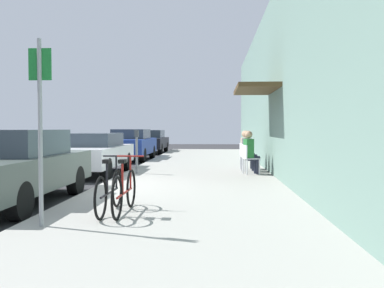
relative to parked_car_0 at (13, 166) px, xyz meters
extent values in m
plane|color=#2D2D30|center=(1.10, 1.82, -0.75)|extent=(60.00, 60.00, 0.00)
cube|color=#9E9B93|center=(3.35, 3.82, -0.69)|extent=(4.50, 32.00, 0.12)
cube|color=gray|center=(5.75, 3.82, 1.98)|extent=(0.30, 32.00, 5.46)
cube|color=#4C381E|center=(5.05, 4.17, 1.85)|extent=(1.10, 2.80, 0.12)
cube|color=#47514C|center=(0.00, -0.03, -0.11)|extent=(1.80, 4.40, 0.63)
cube|color=#333D47|center=(0.00, 0.12, 0.46)|extent=(1.48, 2.11, 0.50)
cylinder|color=black|center=(0.79, 1.33, -0.43)|extent=(0.22, 0.64, 0.64)
cylinder|color=black|center=(-0.79, 1.33, -0.43)|extent=(0.22, 0.64, 0.64)
cylinder|color=black|center=(0.79, -1.40, -0.43)|extent=(0.22, 0.64, 0.64)
cube|color=silver|center=(0.00, 5.32, -0.13)|extent=(1.80, 4.40, 0.59)
cube|color=#333D47|center=(0.00, 5.47, 0.37)|extent=(1.48, 2.11, 0.42)
cylinder|color=black|center=(0.79, 6.69, -0.43)|extent=(0.22, 0.64, 0.64)
cylinder|color=black|center=(-0.79, 6.69, -0.43)|extent=(0.22, 0.64, 0.64)
cylinder|color=black|center=(0.79, 3.96, -0.43)|extent=(0.22, 0.64, 0.64)
cylinder|color=black|center=(-0.79, 3.96, -0.43)|extent=(0.22, 0.64, 0.64)
cube|color=navy|center=(0.00, 11.45, -0.09)|extent=(1.80, 4.40, 0.68)
cube|color=#333D47|center=(0.00, 11.60, 0.47)|extent=(1.48, 2.11, 0.44)
cylinder|color=black|center=(0.79, 12.81, -0.43)|extent=(0.22, 0.64, 0.64)
cylinder|color=black|center=(-0.79, 12.81, -0.43)|extent=(0.22, 0.64, 0.64)
cylinder|color=black|center=(0.79, 10.08, -0.43)|extent=(0.22, 0.64, 0.64)
cylinder|color=black|center=(-0.79, 10.08, -0.43)|extent=(0.22, 0.64, 0.64)
cube|color=black|center=(0.00, 17.26, -0.13)|extent=(1.80, 4.40, 0.60)
cube|color=#333D47|center=(0.00, 17.41, 0.40)|extent=(1.48, 2.11, 0.46)
cylinder|color=black|center=(0.79, 18.62, -0.43)|extent=(0.22, 0.64, 0.64)
cylinder|color=black|center=(-0.79, 18.62, -0.43)|extent=(0.22, 0.64, 0.64)
cylinder|color=black|center=(0.79, 15.90, -0.43)|extent=(0.22, 0.64, 0.64)
cylinder|color=black|center=(-0.79, 15.90, -0.43)|extent=(0.22, 0.64, 0.64)
cylinder|color=slate|center=(1.55, 4.67, -0.08)|extent=(0.07, 0.07, 1.10)
cube|color=#383D42|center=(1.55, 4.67, 0.58)|extent=(0.12, 0.10, 0.22)
cylinder|color=gray|center=(1.50, -2.23, 0.67)|extent=(0.06, 0.06, 2.60)
cube|color=#19722D|center=(1.50, -2.21, 1.62)|extent=(0.32, 0.02, 0.44)
torus|color=black|center=(2.47, -0.76, -0.30)|extent=(0.04, 0.66, 0.66)
torus|color=black|center=(2.47, -1.81, -0.30)|extent=(0.04, 0.66, 0.66)
cylinder|color=maroon|center=(2.47, -1.29, -0.30)|extent=(0.04, 1.05, 0.04)
cylinder|color=maroon|center=(2.47, -1.44, -0.05)|extent=(0.04, 0.04, 0.50)
cube|color=black|center=(2.47, -1.44, 0.22)|extent=(0.10, 0.20, 0.06)
cylinder|color=maroon|center=(2.47, -0.81, -0.02)|extent=(0.03, 0.03, 0.56)
cylinder|color=maroon|center=(2.47, -0.81, 0.26)|extent=(0.46, 0.03, 0.03)
torus|color=black|center=(2.23, -0.76, -0.30)|extent=(0.04, 0.66, 0.66)
torus|color=black|center=(2.23, -1.81, -0.30)|extent=(0.04, 0.66, 0.66)
cylinder|color=black|center=(2.23, -1.28, -0.30)|extent=(0.04, 1.05, 0.04)
cylinder|color=black|center=(2.23, -1.43, -0.05)|extent=(0.04, 0.04, 0.50)
cube|color=black|center=(2.23, -1.43, 0.22)|extent=(0.10, 0.20, 0.06)
cylinder|color=black|center=(2.23, -0.81, -0.02)|extent=(0.03, 0.03, 0.56)
cylinder|color=black|center=(2.23, -0.81, 0.26)|extent=(0.46, 0.03, 0.03)
cylinder|color=silver|center=(5.13, 4.96, -0.40)|extent=(0.04, 0.04, 0.45)
cylinder|color=silver|center=(5.22, 4.59, -0.40)|extent=(0.04, 0.04, 0.45)
cylinder|color=silver|center=(4.76, 4.87, -0.40)|extent=(0.04, 0.04, 0.45)
cylinder|color=silver|center=(4.86, 4.50, -0.40)|extent=(0.04, 0.04, 0.45)
cube|color=silver|center=(4.99, 4.73, -0.16)|extent=(0.53, 0.53, 0.03)
cube|color=silver|center=(4.80, 4.68, 0.04)|extent=(0.14, 0.43, 0.40)
cylinder|color=#232838|center=(5.14, 4.87, -0.39)|extent=(0.11, 0.11, 0.47)
cylinder|color=#232838|center=(5.02, 4.84, -0.16)|extent=(0.38, 0.22, 0.14)
cylinder|color=#232838|center=(5.19, 4.68, -0.39)|extent=(0.11, 0.11, 0.47)
cylinder|color=#232838|center=(5.07, 4.65, -0.16)|extent=(0.38, 0.22, 0.14)
cube|color=#267233|center=(4.92, 4.71, 0.14)|extent=(0.30, 0.40, 0.56)
sphere|color=tan|center=(4.92, 4.71, 0.55)|extent=(0.22, 0.22, 0.22)
cylinder|color=silver|center=(5.14, 5.77, -0.40)|extent=(0.04, 0.04, 0.45)
cylinder|color=silver|center=(5.22, 5.40, -0.40)|extent=(0.04, 0.04, 0.45)
cylinder|color=silver|center=(4.77, 5.69, -0.40)|extent=(0.04, 0.04, 0.45)
cylinder|color=silver|center=(4.85, 5.32, -0.40)|extent=(0.04, 0.04, 0.45)
cube|color=silver|center=(4.99, 5.55, -0.16)|extent=(0.53, 0.53, 0.03)
cube|color=silver|center=(4.79, 5.50, 0.04)|extent=(0.13, 0.44, 0.40)
cylinder|color=#232838|center=(5.15, 5.68, -0.39)|extent=(0.11, 0.11, 0.47)
cylinder|color=#232838|center=(5.02, 5.66, -0.16)|extent=(0.38, 0.22, 0.14)
cylinder|color=#232838|center=(5.19, 5.49, -0.39)|extent=(0.11, 0.11, 0.47)
cylinder|color=#232838|center=(5.07, 5.46, -0.16)|extent=(0.38, 0.22, 0.14)
cube|color=#595960|center=(4.92, 5.53, 0.14)|extent=(0.30, 0.40, 0.56)
sphere|color=tan|center=(4.92, 5.53, 0.55)|extent=(0.22, 0.22, 0.22)
cylinder|color=silver|center=(5.16, 6.50, -0.40)|extent=(0.04, 0.04, 0.45)
cylinder|color=silver|center=(5.21, 6.13, -0.40)|extent=(0.04, 0.04, 0.45)
cylinder|color=silver|center=(4.78, 6.45, -0.40)|extent=(0.04, 0.04, 0.45)
cylinder|color=silver|center=(4.83, 6.08, -0.40)|extent=(0.04, 0.04, 0.45)
cube|color=silver|center=(4.99, 6.29, -0.16)|extent=(0.49, 0.49, 0.03)
cube|color=silver|center=(4.79, 6.26, 0.04)|extent=(0.09, 0.44, 0.40)
cylinder|color=#232838|center=(5.16, 6.41, -0.39)|extent=(0.11, 0.11, 0.47)
cylinder|color=#232838|center=(5.03, 6.39, -0.16)|extent=(0.38, 0.19, 0.14)
cylinder|color=#232838|center=(5.19, 6.21, -0.39)|extent=(0.11, 0.11, 0.47)
cylinder|color=#232838|center=(5.06, 6.20, -0.16)|extent=(0.38, 0.19, 0.14)
cube|color=#CCB28C|center=(4.92, 6.28, 0.14)|extent=(0.27, 0.39, 0.56)
sphere|color=tan|center=(4.92, 6.28, 0.55)|extent=(0.22, 0.22, 0.22)
camera|label=1|loc=(3.92, -7.94, 0.73)|focal=39.51mm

